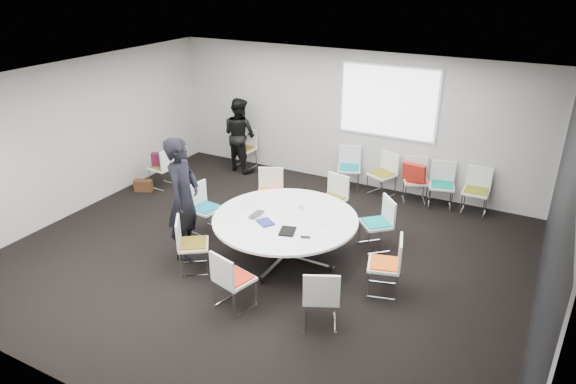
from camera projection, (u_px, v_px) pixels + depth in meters
The scene contains 31 objects.
room_shell at pixel (269, 176), 7.76m from camera, with size 8.08×7.08×2.88m.
conference_table at pixel (285, 228), 8.05m from camera, with size 2.27×2.27×0.73m.
projection_screen at pixel (388, 102), 10.06m from camera, with size 1.90×0.03×1.35m, color white.
chair_ring_a at pixel (384, 275), 7.32m from camera, with size 0.56×0.56×0.88m.
chair_ring_b at pixel (376, 233), 8.46m from camera, with size 0.64×0.64×0.88m.
chair_ring_c at pixel (331, 208), 9.32m from camera, with size 0.55×0.54×0.88m.
chair_ring_d at pixel (270, 201), 9.59m from camera, with size 0.60×0.60×0.88m.
chair_ring_e at pixel (206, 217), 8.98m from camera, with size 0.50×0.51×0.88m.
chair_ring_f at pixel (193, 254), 7.85m from camera, with size 0.63×0.63×0.88m.
chair_ring_g at pixel (234, 290), 6.99m from camera, with size 0.56×0.55×0.88m.
chair_ring_h at pixel (320, 307), 6.65m from camera, with size 0.61×0.60×0.88m.
chair_back_a at pixel (349, 176), 10.73m from camera, with size 0.59×0.58×0.88m.
chair_back_b at pixel (382, 182), 10.42m from camera, with size 0.60×0.60×0.88m.
chair_back_c at pixel (415, 188), 10.13m from camera, with size 0.59×0.59×0.88m.
chair_back_d at pixel (441, 194), 9.91m from camera, with size 0.55×0.54×0.88m.
chair_back_e at pixel (475, 200), 9.65m from camera, with size 0.46×0.45×0.88m.
chair_spare_left at pixel (164, 175), 10.78m from camera, with size 0.48×0.49×0.88m.
chair_person_back at pixel (244, 156), 11.84m from camera, with size 0.49×0.48×0.88m.
person_main at pixel (183, 198), 8.00m from camera, with size 0.72×0.47×1.98m, color black.
person_back at pixel (240, 135), 11.48m from camera, with size 0.81×0.63×1.67m, color black.
laptop at pixel (259, 215), 8.02m from camera, with size 0.32×0.21×0.03m, color #333338.
laptop_lid at pixel (250, 201), 8.21m from camera, with size 0.30×0.02×0.22m, color silver.
notebook_black at pixel (287, 231), 7.55m from camera, with size 0.22×0.30×0.02m, color black.
tablet_folio at pixel (265, 222), 7.80m from camera, with size 0.26×0.20×0.03m, color navy.
papers_right at pixel (326, 222), 7.83m from camera, with size 0.30×0.21×0.00m, color white.
papers_front at pixel (326, 232), 7.54m from camera, with size 0.30×0.21×0.00m, color white.
cup at pixel (301, 206), 8.23m from camera, with size 0.08×0.08×0.09m, color white.
phone at pixel (305, 237), 7.39m from camera, with size 0.14×0.07×0.01m, color black.
maroon_bag at pixel (162, 159), 10.65m from camera, with size 0.40×0.14×0.28m, color #4E142D.
brown_bag at pixel (143, 186), 10.65m from camera, with size 0.36×0.16×0.24m, color #472A16.
red_jacket at pixel (414, 172), 9.78m from camera, with size 0.44×0.10×0.35m, color #A41D14.
Camera 1 is at (3.71, -6.21, 4.35)m, focal length 32.00 mm.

